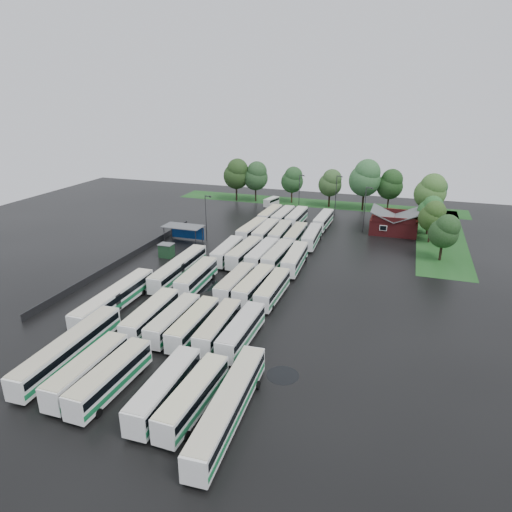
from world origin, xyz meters
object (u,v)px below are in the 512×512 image
(artic_bus_east, at_px, (229,405))
(minibus, at_px, (271,202))
(artic_bus_west_a, at_px, (69,348))
(brick_building, at_px, (394,225))

(artic_bus_east, distance_m, minibus, 86.50)
(artic_bus_west_a, relative_size, minibus, 3.07)
(artic_bus_west_a, height_order, artic_bus_east, artic_bus_east)
(artic_bus_west_a, xyz_separation_m, artic_bus_east, (21.37, -3.52, 0.01))
(brick_building, xyz_separation_m, artic_bus_east, (-11.86, -69.04, -0.09))
(artic_bus_east, bearing_deg, brick_building, 77.75)
(artic_bus_west_a, relative_size, artic_bus_east, 0.99)
(minibus, bearing_deg, brick_building, -11.16)
(artic_bus_west_a, bearing_deg, minibus, 88.28)
(artic_bus_east, relative_size, minibus, 3.09)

